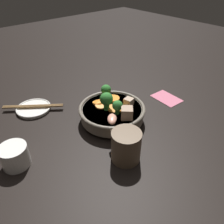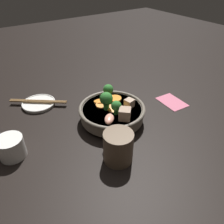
{
  "view_description": "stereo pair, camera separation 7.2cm",
  "coord_description": "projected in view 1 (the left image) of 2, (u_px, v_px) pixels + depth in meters",
  "views": [
    {
      "loc": [
        -0.45,
        0.4,
        0.46
      ],
      "look_at": [
        0.0,
        0.0,
        0.03
      ],
      "focal_mm": 35.0,
      "sensor_mm": 36.0,
      "label": 1
    },
    {
      "loc": [
        -0.49,
        0.34,
        0.46
      ],
      "look_at": [
        0.0,
        0.0,
        0.03
      ],
      "focal_mm": 35.0,
      "sensor_mm": 36.0,
      "label": 2
    }
  ],
  "objects": [
    {
      "name": "ground_plane",
      "position": [
        112.0,
        120.0,
        0.76
      ],
      "size": [
        3.0,
        3.0,
        0.0
      ],
      "primitive_type": "plane",
      "color": "black"
    },
    {
      "name": "tea_cup",
      "position": [
        15.0,
        156.0,
        0.58
      ],
      "size": [
        0.07,
        0.07,
        0.06
      ],
      "color": "white",
      "rests_on": "ground_plane"
    },
    {
      "name": "side_saucer",
      "position": [
        34.0,
        108.0,
        0.8
      ],
      "size": [
        0.12,
        0.12,
        0.01
      ],
      "color": "white",
      "rests_on": "ground_plane"
    },
    {
      "name": "chopsticks_pair",
      "position": [
        33.0,
        106.0,
        0.8
      ],
      "size": [
        0.14,
        0.18,
        0.01
      ],
      "color": "olive",
      "rests_on": "side_saucer"
    },
    {
      "name": "dark_mug",
      "position": [
        126.0,
        146.0,
        0.59
      ],
      "size": [
        0.11,
        0.08,
        0.09
      ],
      "color": "brown",
      "rests_on": "ground_plane"
    },
    {
      "name": "stirfry_bowl",
      "position": [
        112.0,
        111.0,
        0.73
      ],
      "size": [
        0.22,
        0.22,
        0.11
      ],
      "color": "slate",
      "rests_on": "ground_plane"
    },
    {
      "name": "napkin",
      "position": [
        167.0,
        98.0,
        0.87
      ],
      "size": [
        0.12,
        0.08,
        0.0
      ],
      "color": "#D16B84",
      "rests_on": "ground_plane"
    }
  ]
}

